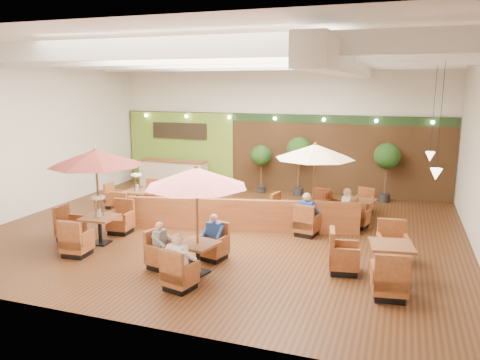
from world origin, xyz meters
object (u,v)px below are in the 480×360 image
at_px(table_1, 194,196).
at_px(topiary_0, 261,157).
at_px(service_counter, 173,174).
at_px(booth_divider, 241,215).
at_px(table_3, 138,199).
at_px(diner_2, 162,240).
at_px(table_0, 95,176).
at_px(diner_4, 345,205).
at_px(diner_0, 179,256).
at_px(table_2, 314,170).
at_px(diner_1, 213,232).
at_px(diner_3, 307,210).
at_px(topiary_1, 299,152).
at_px(topiary_2, 387,158).
at_px(table_4, 377,261).
at_px(table_5, 353,210).

distance_m(table_1, topiary_0, 8.74).
distance_m(service_counter, booth_divider, 7.00).
xyz_separation_m(table_3, diner_2, (3.42, -4.50, 0.31)).
relative_size(table_0, diner_4, 3.20).
height_order(table_1, topiary_0, table_1).
height_order(diner_0, diner_4, diner_4).
relative_size(service_counter, diner_0, 3.61).
bearing_deg(booth_divider, table_2, 17.83).
bearing_deg(diner_4, diner_2, 146.06).
bearing_deg(diner_1, table_3, -32.84).
xyz_separation_m(service_counter, table_1, (4.93, -8.48, 1.30)).
height_order(table_2, diner_3, table_2).
relative_size(table_1, diner_1, 3.64).
relative_size(table_3, topiary_1, 1.04).
distance_m(topiary_1, diner_2, 8.87).
bearing_deg(service_counter, diner_1, -56.42).
bearing_deg(diner_2, topiary_2, 155.93).
height_order(booth_divider, topiary_2, topiary_2).
distance_m(table_0, table_1, 3.62).
relative_size(topiary_0, diner_2, 2.78).
relative_size(booth_divider, table_2, 2.63).
bearing_deg(diner_4, diner_3, 140.43).
height_order(table_3, diner_2, table_3).
bearing_deg(table_0, booth_divider, 30.98).
distance_m(diner_1, diner_3, 3.30).
bearing_deg(table_4, diner_4, 99.07).
relative_size(table_0, table_5, 1.12).
bearing_deg(topiary_0, topiary_1, 0.00).
height_order(table_0, table_5, table_0).
bearing_deg(booth_divider, table_3, 153.54).
relative_size(table_1, diner_3, 3.11).
height_order(booth_divider, diner_3, diner_3).
bearing_deg(table_5, topiary_0, 160.00).
bearing_deg(topiary_0, table_1, -83.54).
bearing_deg(table_1, diner_2, -166.68).
height_order(table_3, topiary_1, topiary_1).
xyz_separation_m(service_counter, diner_4, (7.85, -3.83, 0.20)).
bearing_deg(topiary_1, table_2, -71.56).
distance_m(table_1, table_5, 6.79).
distance_m(booth_divider, diner_1, 2.52).
bearing_deg(diner_2, service_counter, -149.41).
relative_size(table_2, table_3, 1.10).
height_order(table_0, diner_4, table_0).
relative_size(table_3, table_5, 1.01).
xyz_separation_m(table_2, table_3, (-6.25, -0.15, -1.40)).
xyz_separation_m(table_5, diner_1, (-3.00, -4.90, 0.41)).
xyz_separation_m(table_1, table_5, (3.07, 5.85, -1.56)).
height_order(table_0, diner_2, table_0).
xyz_separation_m(table_5, diner_3, (-1.13, -2.19, 0.45)).
bearing_deg(diner_3, topiary_0, 132.09).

